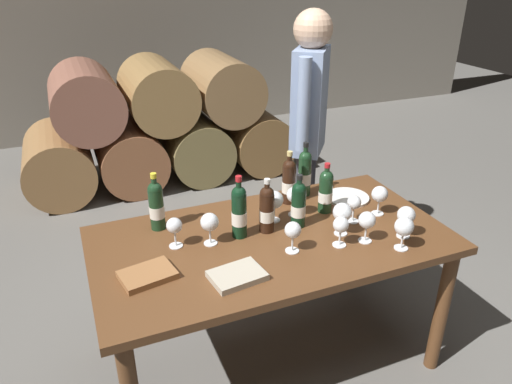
# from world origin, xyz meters

# --- Properties ---
(ground_plane) EXTENTS (14.00, 14.00, 0.00)m
(ground_plane) POSITION_xyz_m (0.00, 0.00, 0.00)
(ground_plane) COLOR #66635E
(cellar_back_wall) EXTENTS (10.00, 0.24, 2.80)m
(cellar_back_wall) POSITION_xyz_m (0.00, 4.20, 1.40)
(cellar_back_wall) COLOR gray
(cellar_back_wall) RESTS_ON ground_plane
(barrel_stack) EXTENTS (2.49, 0.90, 1.15)m
(barrel_stack) POSITION_xyz_m (-0.00, 2.60, 0.53)
(barrel_stack) COLOR olive
(barrel_stack) RESTS_ON ground_plane
(dining_table) EXTENTS (1.70, 0.90, 0.76)m
(dining_table) POSITION_xyz_m (0.00, 0.00, 0.67)
(dining_table) COLOR brown
(dining_table) RESTS_ON ground_plane
(wine_bottle_0) EXTENTS (0.07, 0.07, 0.31)m
(wine_bottle_0) POSITION_xyz_m (0.36, 0.36, 0.89)
(wine_bottle_0) COLOR #19381E
(wine_bottle_0) RESTS_ON dining_table
(wine_bottle_1) EXTENTS (0.07, 0.07, 0.32)m
(wine_bottle_1) POSITION_xyz_m (-0.14, 0.07, 0.90)
(wine_bottle_1) COLOR black
(wine_bottle_1) RESTS_ON dining_table
(wine_bottle_2) EXTENTS (0.07, 0.07, 0.30)m
(wine_bottle_2) POSITION_xyz_m (0.23, 0.30, 0.89)
(wine_bottle_2) COLOR black
(wine_bottle_2) RESTS_ON dining_table
(wine_bottle_3) EXTENTS (0.07, 0.07, 0.30)m
(wine_bottle_3) POSITION_xyz_m (-0.49, 0.29, 0.89)
(wine_bottle_3) COLOR #19381E
(wine_bottle_3) RESTS_ON dining_table
(wine_bottle_4) EXTENTS (0.07, 0.07, 0.28)m
(wine_bottle_4) POSITION_xyz_m (0.16, 0.05, 0.88)
(wine_bottle_4) COLOR black
(wine_bottle_4) RESTS_ON dining_table
(wine_bottle_5) EXTENTS (0.07, 0.07, 0.28)m
(wine_bottle_5) POSITION_xyz_m (0.00, 0.06, 0.88)
(wine_bottle_5) COLOR black
(wine_bottle_5) RESTS_ON dining_table
(wine_bottle_6) EXTENTS (0.07, 0.07, 0.27)m
(wine_bottle_6) POSITION_xyz_m (0.36, 0.13, 0.88)
(wine_bottle_6) COLOR #19381E
(wine_bottle_6) RESTS_ON dining_table
(wine_glass_0) EXTENTS (0.07, 0.07, 0.15)m
(wine_glass_0) POSITION_xyz_m (0.44, -0.02, 0.86)
(wine_glass_0) COLOR white
(wine_glass_0) RESTS_ON dining_table
(wine_glass_1) EXTENTS (0.07, 0.07, 0.15)m
(wine_glass_1) POSITION_xyz_m (0.26, -0.19, 0.87)
(wine_glass_1) COLOR white
(wine_glass_1) RESTS_ON dining_table
(wine_glass_2) EXTENTS (0.07, 0.07, 0.15)m
(wine_glass_2) POSITION_xyz_m (-0.45, 0.09, 0.87)
(wine_glass_2) COLOR white
(wine_glass_2) RESTS_ON dining_table
(wine_glass_3) EXTENTS (0.09, 0.09, 0.16)m
(wine_glass_3) POSITION_xyz_m (0.59, -0.24, 0.87)
(wine_glass_3) COLOR white
(wine_glass_3) RESTS_ON dining_table
(wine_glass_4) EXTENTS (0.09, 0.09, 0.16)m
(wine_glass_4) POSITION_xyz_m (-0.29, 0.05, 0.87)
(wine_glass_4) COLOR white
(wine_glass_4) RESTS_ON dining_table
(wine_glass_5) EXTENTS (0.08, 0.08, 0.16)m
(wine_glass_5) POSITION_xyz_m (0.61, -0.00, 0.87)
(wine_glass_5) COLOR white
(wine_glass_5) RESTS_ON dining_table
(wine_glass_6) EXTENTS (0.08, 0.08, 0.15)m
(wine_glass_6) POSITION_xyz_m (0.03, -0.15, 0.87)
(wine_glass_6) COLOR white
(wine_glass_6) RESTS_ON dining_table
(wine_glass_7) EXTENTS (0.09, 0.09, 0.16)m
(wine_glass_7) POSITION_xyz_m (0.51, -0.32, 0.87)
(wine_glass_7) COLOR white
(wine_glass_7) RESTS_ON dining_table
(wine_glass_8) EXTENTS (0.09, 0.09, 0.16)m
(wine_glass_8) POSITION_xyz_m (0.08, 0.14, 0.88)
(wine_glass_8) COLOR white
(wine_glass_8) RESTS_ON dining_table
(wine_glass_9) EXTENTS (0.09, 0.09, 0.16)m
(wine_glass_9) POSITION_xyz_m (0.20, 0.16, 0.87)
(wine_glass_9) COLOR white
(wine_glass_9) RESTS_ON dining_table
(wine_glass_10) EXTENTS (0.09, 0.09, 0.17)m
(wine_glass_10) POSITION_xyz_m (0.32, -0.10, 0.88)
(wine_glass_10) COLOR white
(wine_glass_10) RESTS_ON dining_table
(wine_glass_11) EXTENTS (0.08, 0.08, 0.15)m
(wine_glass_11) POSITION_xyz_m (0.39, -0.20, 0.87)
(wine_glass_11) COLOR white
(wine_glass_11) RESTS_ON dining_table
(tasting_notebook) EXTENTS (0.24, 0.19, 0.03)m
(tasting_notebook) POSITION_xyz_m (-0.27, -0.25, 0.77)
(tasting_notebook) COLOR #B2A893
(tasting_notebook) RESTS_ON dining_table
(leather_ledger) EXTENTS (0.25, 0.20, 0.03)m
(leather_ledger) POSITION_xyz_m (-0.62, -0.10, 0.77)
(leather_ledger) COLOR #936038
(leather_ledger) RESTS_ON dining_table
(serving_plate) EXTENTS (0.24, 0.24, 0.01)m
(serving_plate) POSITION_xyz_m (0.56, 0.21, 0.77)
(serving_plate) COLOR white
(serving_plate) RESTS_ON dining_table
(sommelier_presenting) EXTENTS (0.34, 0.41, 1.72)m
(sommelier_presenting) POSITION_xyz_m (0.58, 0.75, 1.04)
(sommelier_presenting) COLOR #383842
(sommelier_presenting) RESTS_ON ground_plane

